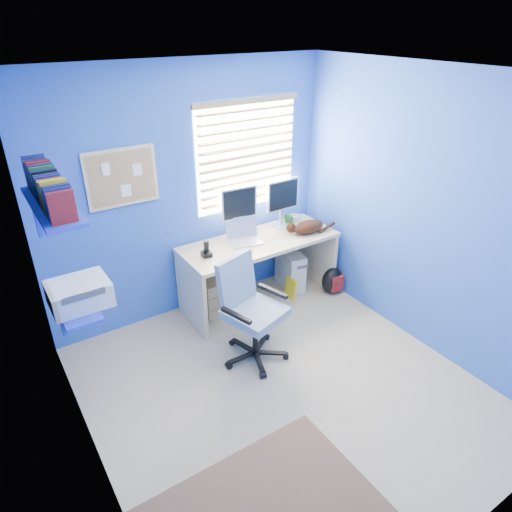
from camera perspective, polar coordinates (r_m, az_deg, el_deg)
floor at (r=4.04m, az=3.41°, el=-16.28°), size 3.00×3.20×0.00m
ceiling at (r=2.92m, az=4.88°, el=21.65°), size 3.00×3.20×0.00m
wall_back at (r=4.56m, az=-8.22°, el=7.55°), size 3.00×0.01×2.50m
wall_front at (r=2.47m, az=27.75°, el=-15.41°), size 3.00×0.01×2.50m
wall_left at (r=2.79m, az=-21.80°, el=-8.52°), size 0.01×3.20×2.50m
wall_right at (r=4.29m, az=20.31°, el=4.77°), size 0.01×3.20×2.50m
desk at (r=4.91m, az=0.42°, el=-1.90°), size 1.67×0.65×0.74m
laptop at (r=4.65m, az=-1.37°, el=2.93°), size 0.38×0.33×0.22m
monitor_left at (r=4.74m, az=-2.25°, el=5.54°), size 0.41×0.15×0.54m
monitor_right at (r=4.97m, az=3.22°, el=6.61°), size 0.40×0.12×0.54m
phone at (r=4.42m, az=-6.24°, el=0.99°), size 0.11×0.12×0.17m
mug at (r=5.11m, az=4.06°, el=4.54°), size 0.10×0.09×0.10m
cd_spindle at (r=5.20m, az=4.83°, el=4.74°), size 0.13×0.13×0.07m
cat at (r=4.92m, az=6.60°, el=3.64°), size 0.42×0.31×0.13m
tower_pc at (r=5.26m, az=4.29°, el=-1.62°), size 0.27×0.47×0.45m
drawer_boxes at (r=4.84m, az=-4.88°, el=-4.85°), size 0.35×0.28×0.41m
yellow_book at (r=5.11m, az=4.35°, el=-4.00°), size 0.03×0.17×0.24m
backpack at (r=5.24m, az=9.53°, el=-3.03°), size 0.29×0.23×0.31m
office_chair at (r=4.14m, az=-0.63°, el=-8.37°), size 0.70×0.70×0.97m
window_blinds at (r=4.73m, az=-1.05°, el=12.43°), size 1.15×0.05×1.10m
corkboard at (r=4.23m, az=-16.42°, el=9.39°), size 0.64×0.02×0.52m
wall_shelves at (r=3.37m, az=-22.94°, el=1.38°), size 0.42×0.90×1.05m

